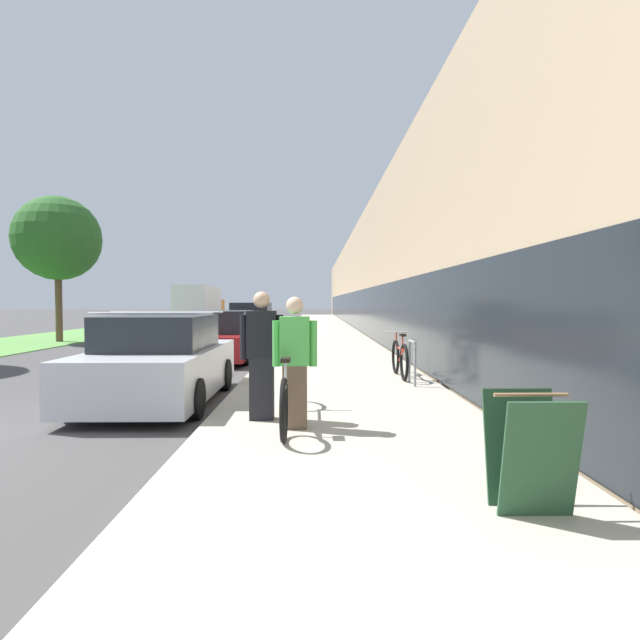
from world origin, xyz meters
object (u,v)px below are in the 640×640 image
object	(u,v)px
bike_rack_hoop	(412,358)
sandwich_board_sign	(530,451)
person_bystander	(262,355)
vintage_roadster_curbside	(222,338)
parked_sedan_curbside	(160,363)
street_tree_far	(58,239)
person_rider	(295,362)
cruiser_bike_nearest	(400,358)
tandem_bicycle	(288,392)
parked_sedan_far	(252,324)
moving_truck	(200,306)

from	to	relation	value
bike_rack_hoop	sandwich_board_sign	bearing A→B (deg)	-92.46
person_bystander	vintage_roadster_curbside	xyz separation A→B (m)	(-2.03, 8.08, -0.34)
parked_sedan_curbside	street_tree_far	world-z (taller)	street_tree_far
person_rider	cruiser_bike_nearest	world-z (taller)	person_rider
cruiser_bike_nearest	bike_rack_hoop	bearing A→B (deg)	-84.99
tandem_bicycle	parked_sedan_far	distance (m)	14.90
tandem_bicycle	vintage_roadster_curbside	bearing A→B (deg)	106.28
person_bystander	bike_rack_hoop	distance (m)	3.85
tandem_bicycle	person_bystander	size ratio (longest dim) A/B	1.60
street_tree_far	parked_sedan_far	bearing A→B (deg)	-0.32
person_rider	vintage_roadster_curbside	size ratio (longest dim) A/B	0.36
bike_rack_hoop	parked_sedan_curbside	bearing A→B (deg)	-167.21
bike_rack_hoop	vintage_roadster_curbside	distance (m)	7.00
cruiser_bike_nearest	parked_sedan_far	size ratio (longest dim) A/B	0.41
person_rider	person_bystander	world-z (taller)	person_bystander
person_rider	vintage_roadster_curbside	world-z (taller)	person_rider
person_bystander	street_tree_far	size ratio (longest dim) A/B	0.28
person_bystander	parked_sedan_curbside	xyz separation A→B (m)	(-1.93, 1.80, -0.32)
tandem_bicycle	parked_sedan_curbside	bearing A→B (deg)	139.96
tandem_bicycle	cruiser_bike_nearest	xyz separation A→B (m)	(2.14, 3.86, 0.00)
parked_sedan_far	person_rider	bearing A→B (deg)	-80.87
parked_sedan_curbside	street_tree_far	size ratio (longest dim) A/B	0.65
bike_rack_hoop	cruiser_bike_nearest	distance (m)	0.92
street_tree_far	vintage_roadster_curbside	bearing A→B (deg)	-38.94
moving_truck	bike_rack_hoop	bearing A→B (deg)	-68.84
tandem_bicycle	person_rider	size ratio (longest dim) A/B	1.67
sandwich_board_sign	moving_truck	bearing A→B (deg)	107.07
vintage_roadster_curbside	person_rider	bearing A→B (deg)	-73.74
person_bystander	cruiser_bike_nearest	world-z (taller)	person_bystander
bike_rack_hoop	parked_sedan_far	xyz separation A→B (m)	(-4.55, 11.77, 0.11)
parked_sedan_curbside	parked_sedan_far	world-z (taller)	parked_sedan_far
person_bystander	cruiser_bike_nearest	xyz separation A→B (m)	(2.51, 3.74, -0.47)
parked_sedan_far	street_tree_far	xyz separation A→B (m)	(-8.19, 0.05, 3.63)
cruiser_bike_nearest	street_tree_far	size ratio (longest dim) A/B	0.29
vintage_roadster_curbside	moving_truck	xyz separation A→B (m)	(-5.20, 20.13, 0.76)
person_bystander	vintage_roadster_curbside	bearing A→B (deg)	104.12
tandem_bicycle	sandwich_board_sign	world-z (taller)	tandem_bicycle
street_tree_far	tandem_bicycle	bearing A→B (deg)	-54.55
tandem_bicycle	moving_truck	world-z (taller)	moving_truck
parked_sedan_curbside	tandem_bicycle	bearing A→B (deg)	-40.04
person_bystander	sandwich_board_sign	distance (m)	3.81
person_bystander	vintage_roadster_curbside	distance (m)	8.34
person_bystander	parked_sedan_curbside	size ratio (longest dim) A/B	0.43
parked_sedan_far	bike_rack_hoop	bearing A→B (deg)	-68.88
vintage_roadster_curbside	moving_truck	bearing A→B (deg)	104.50
vintage_roadster_curbside	parked_sedan_far	world-z (taller)	parked_sedan_far
parked_sedan_far	moving_truck	distance (m)	14.62
bike_rack_hoop	parked_sedan_far	size ratio (longest dim) A/B	0.19
person_bystander	moving_truck	size ratio (longest dim) A/B	0.23
tandem_bicycle	sandwich_board_sign	bearing A→B (deg)	-55.27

